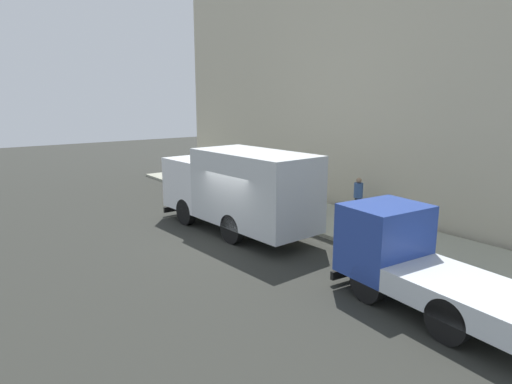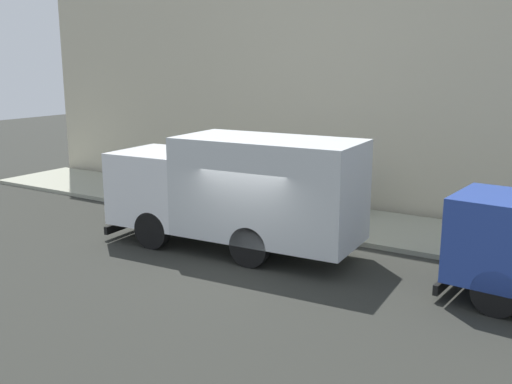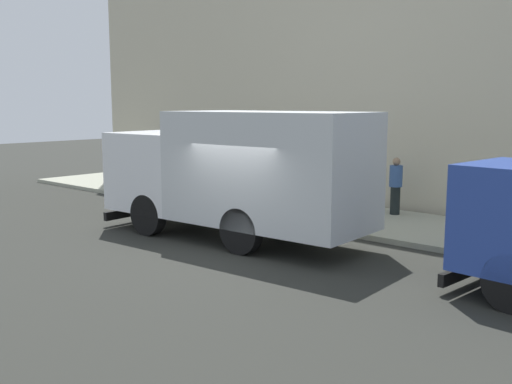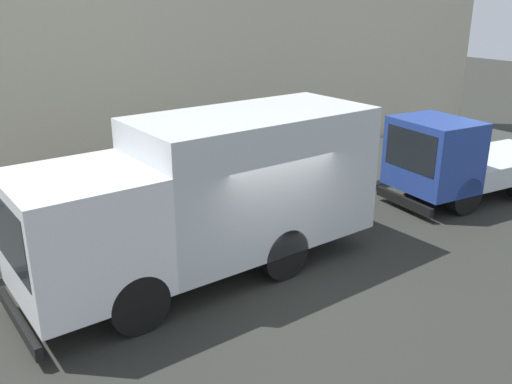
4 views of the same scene
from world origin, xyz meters
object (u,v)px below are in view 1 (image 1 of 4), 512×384
object	(u,v)px
small_flatbed_truck	(417,263)
traffic_cone_orange	(243,197)
large_utility_truck	(238,187)
street_sign_post	(290,188)
pedestrian_standing	(358,196)
pedestrian_walking	(288,190)

from	to	relation	value
small_flatbed_truck	traffic_cone_orange	bearing A→B (deg)	81.94
large_utility_truck	small_flatbed_truck	distance (m)	7.90
large_utility_truck	street_sign_post	size ratio (longest dim) A/B	3.35
pedestrian_standing	pedestrian_walking	bearing A→B (deg)	-148.73
small_flatbed_truck	traffic_cone_orange	xyz separation A→B (m)	(2.50, 11.16, -0.65)
large_utility_truck	traffic_cone_orange	xyz separation A→B (m)	(2.54, 3.29, -1.30)
traffic_cone_orange	pedestrian_standing	bearing A→B (deg)	-62.59
large_utility_truck	traffic_cone_orange	distance (m)	4.35
pedestrian_walking	traffic_cone_orange	bearing A→B (deg)	55.44
pedestrian_walking	street_sign_post	size ratio (longest dim) A/B	0.76
pedestrian_standing	street_sign_post	world-z (taller)	street_sign_post
small_flatbed_truck	pedestrian_walking	bearing A→B (deg)	73.50
large_utility_truck	pedestrian_walking	xyz separation A→B (m)	(3.46, 1.00, -0.72)
small_flatbed_truck	pedestrian_walking	size ratio (longest dim) A/B	3.25
large_utility_truck	pedestrian_standing	bearing A→B (deg)	-21.26
pedestrian_walking	street_sign_post	bearing A→B (deg)	175.27
large_utility_truck	pedestrian_standing	world-z (taller)	large_utility_truck
pedestrian_standing	street_sign_post	size ratio (longest dim) A/B	0.76
small_flatbed_truck	pedestrian_walking	world-z (taller)	small_flatbed_truck
street_sign_post	pedestrian_walking	bearing A→B (deg)	51.76
pedestrian_standing	traffic_cone_orange	world-z (taller)	pedestrian_standing
pedestrian_standing	street_sign_post	distance (m)	3.02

